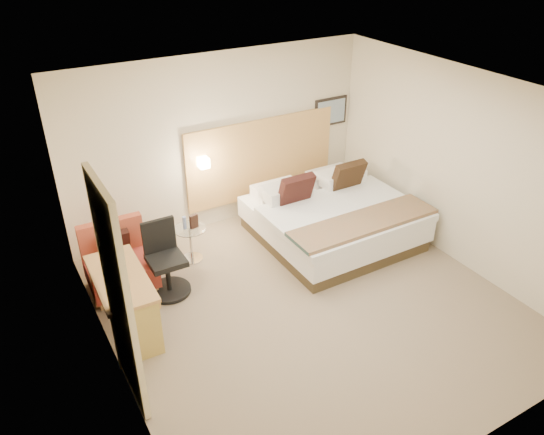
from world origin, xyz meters
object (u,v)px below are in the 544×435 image
side_table (191,242)px  desk_chair (166,265)px  bed (332,218)px  desk (124,287)px  lounge_chair (119,263)px

side_table → desk_chair: (-0.56, -0.53, 0.12)m
side_table → desk_chair: desk_chair is taller
bed → desk_chair: (-2.64, 0.01, 0.06)m
side_table → desk: bearing=-140.5°
bed → desk_chair: size_ratio=2.25×
bed → lounge_chair: bearing=172.4°
side_table → bed: bearing=-14.3°
lounge_chair → desk_chair: (0.50, -0.41, 0.06)m
desk → desk_chair: (0.66, 0.48, -0.20)m
bed → side_table: (-2.08, 0.53, -0.06)m
lounge_chair → desk: bearing=-100.5°
bed → desk: (-3.30, -0.47, 0.26)m
bed → desk_chair: bed is taller
lounge_chair → side_table: 1.06m
bed → lounge_chair: 3.17m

